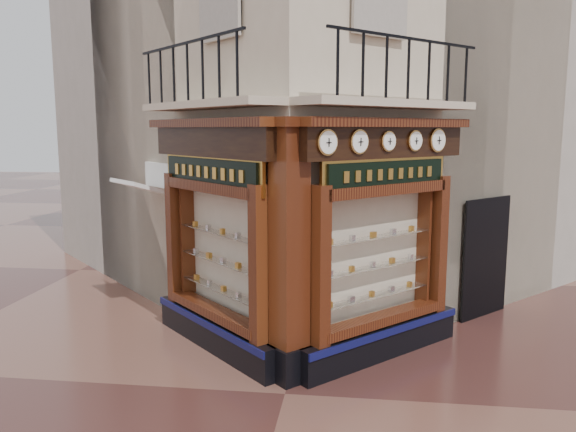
% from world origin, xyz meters
% --- Properties ---
extents(ground, '(80.00, 80.00, 0.00)m').
position_xyz_m(ground, '(0.00, 0.00, 0.00)').
color(ground, '#462521').
rests_on(ground, ground).
extents(main_building, '(11.31, 11.31, 12.00)m').
position_xyz_m(main_building, '(0.00, 6.16, 6.00)').
color(main_building, beige).
rests_on(main_building, ground).
extents(neighbour_left, '(11.31, 11.31, 11.00)m').
position_xyz_m(neighbour_left, '(-2.47, 8.63, 5.50)').
color(neighbour_left, '#B3A79C').
rests_on(neighbour_left, ground).
extents(neighbour_right, '(11.31, 11.31, 11.00)m').
position_xyz_m(neighbour_right, '(2.47, 8.63, 5.50)').
color(neighbour_right, '#B3A79C').
rests_on(neighbour_right, ground).
extents(shopfront_left, '(2.86, 2.86, 3.98)m').
position_xyz_m(shopfront_left, '(-1.41, 1.57, 1.98)').
color(shopfront_left, black).
rests_on(shopfront_left, ground).
extents(shopfront_right, '(2.86, 2.86, 3.98)m').
position_xyz_m(shopfront_right, '(1.41, 1.57, 1.98)').
color(shopfront_right, black).
rests_on(shopfront_right, ground).
extents(corner_pilaster, '(0.85, 0.85, 3.98)m').
position_xyz_m(corner_pilaster, '(0.00, 0.50, 1.95)').
color(corner_pilaster, black).
rests_on(corner_pilaster, ground).
extents(balcony, '(5.94, 2.97, 1.03)m').
position_xyz_m(balcony, '(0.00, 1.49, 4.22)').
color(balcony, beige).
rests_on(balcony, ground).
extents(clock_a, '(0.30, 0.30, 0.38)m').
position_xyz_m(clock_a, '(0.55, 0.45, 3.62)').
color(clock_a, '#BE843F').
rests_on(clock_a, ground).
extents(clock_b, '(0.30, 0.30, 0.37)m').
position_xyz_m(clock_b, '(1.00, 0.90, 3.62)').
color(clock_b, '#BE843F').
rests_on(clock_b, ground).
extents(clock_c, '(0.26, 0.26, 0.32)m').
position_xyz_m(clock_c, '(1.45, 1.35, 3.62)').
color(clock_c, '#BE843F').
rests_on(clock_c, ground).
extents(clock_d, '(0.28, 0.28, 0.34)m').
position_xyz_m(clock_d, '(1.90, 1.80, 3.62)').
color(clock_d, '#BE843F').
rests_on(clock_d, ground).
extents(clock_e, '(0.32, 0.32, 0.40)m').
position_xyz_m(clock_e, '(2.32, 2.21, 3.62)').
color(clock_e, '#BE843F').
rests_on(clock_e, ground).
extents(awning, '(1.43, 1.43, 0.30)m').
position_xyz_m(awning, '(-3.35, 3.15, 0.00)').
color(awning, white).
rests_on(awning, ground).
extents(signboard_left, '(2.22, 2.22, 0.59)m').
position_xyz_m(signboard_left, '(-1.46, 1.51, 3.10)').
color(signboard_left, gold).
rests_on(signboard_left, ground).
extents(signboard_right, '(2.03, 2.03, 0.54)m').
position_xyz_m(signboard_right, '(1.46, 1.51, 3.10)').
color(signboard_right, gold).
rests_on(signboard_right, ground).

